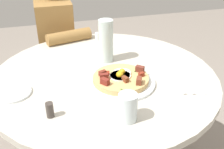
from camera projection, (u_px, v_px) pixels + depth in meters
name	position (u px, v px, depth m)	size (l,w,h in m)	color
dining_table	(104.00, 105.00, 1.33)	(1.03, 1.03, 0.74)	beige
person_seated	(58.00, 59.00, 1.90)	(0.53, 0.34, 1.14)	#2D2D33
pizza_plate	(121.00, 82.00, 1.17)	(0.30, 0.30, 0.01)	white
breakfast_pizza	(121.00, 78.00, 1.16)	(0.24, 0.24, 0.05)	tan
bread_plate	(13.00, 93.00, 1.10)	(0.15, 0.15, 0.01)	white
napkin	(185.00, 83.00, 1.17)	(0.17, 0.14, 0.00)	white
fork	(189.00, 82.00, 1.16)	(0.18, 0.01, 0.01)	silver
knife	(181.00, 82.00, 1.17)	(0.18, 0.01, 0.01)	silver
water_glass	(127.00, 107.00, 0.93)	(0.07, 0.07, 0.10)	silver
water_bottle	(106.00, 41.00, 1.31)	(0.07, 0.07, 0.21)	silver
salt_shaker	(98.00, 37.00, 1.58)	(0.03, 0.03, 0.05)	white
pepper_shaker	(50.00, 110.00, 0.96)	(0.03, 0.03, 0.06)	#3F3833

